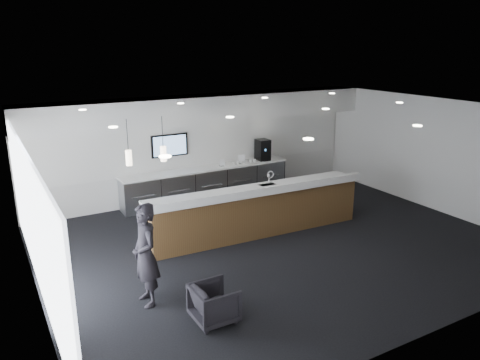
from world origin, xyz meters
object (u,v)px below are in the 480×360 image
lounge_guest (145,255)px  service_counter (256,210)px  armchair (214,303)px  coffee_machine (263,150)px

lounge_guest → service_counter: bearing=116.3°
armchair → coffee_machine: bearing=-38.6°
service_counter → lounge_guest: size_ratio=2.95×
service_counter → armchair: 3.76m
service_counter → armchair: bearing=-129.6°
coffee_machine → armchair: bearing=-126.9°
service_counter → coffee_machine: bearing=57.9°
armchair → lounge_guest: 1.44m
service_counter → lounge_guest: (-3.27, -1.73, 0.34)m
armchair → lounge_guest: size_ratio=0.38×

